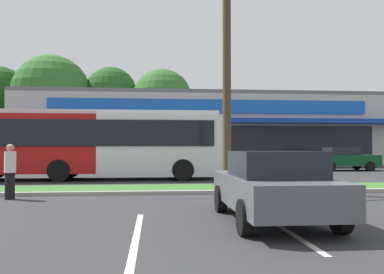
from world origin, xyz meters
name	(u,v)px	position (x,y,z in m)	size (l,w,h in m)	color
grass_median	(141,189)	(0.00, 14.00, 0.06)	(56.00, 2.20, 0.12)	#386B28
curb_lip	(140,193)	(0.00, 12.78, 0.06)	(56.00, 0.24, 0.12)	#99968C
parking_stripe_2	(136,238)	(0.15, 6.49, 0.00)	(0.12, 4.80, 0.01)	silver
parking_stripe_3	(277,224)	(2.91, 7.45, 0.00)	(0.12, 4.80, 0.01)	silver
storefront_building	(202,131)	(4.83, 36.40, 3.01)	(30.61, 14.13, 6.00)	#BCB7AD
tree_mid_left	(51,94)	(-10.50, 43.64, 7.25)	(8.24, 8.24, 11.38)	#473323
tree_mid	(111,93)	(-4.36, 44.85, 7.55)	(5.77, 5.77, 10.46)	#473323
tree_mid_right	(162,99)	(1.30, 42.75, 6.69)	(6.40, 6.40, 9.91)	#473323
utility_pole	(223,41)	(2.91, 13.72, 5.35)	(3.16, 2.37, 10.00)	#4C3826
city_bus	(86,142)	(-2.77, 19.09, 1.77)	(13.05, 2.69, 3.25)	#B71414
car_1	(273,186)	(2.91, 7.74, 0.75)	(1.96, 4.19, 1.47)	#515459
car_2	(343,159)	(12.91, 25.11, 0.78)	(4.23, 1.96, 1.54)	#0C3F1E
pedestrian_by_pole	(10,172)	(-3.81, 11.98, 0.82)	(0.33, 0.33, 1.64)	black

